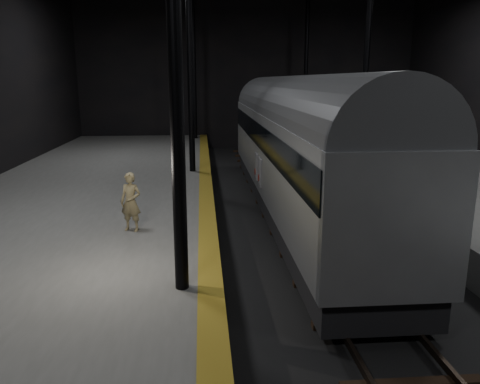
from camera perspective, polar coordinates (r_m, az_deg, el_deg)
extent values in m
plane|color=black|center=(13.82, 9.83, -7.59)|extent=(44.00, 44.00, 0.00)
cube|color=#585855|center=(13.86, -21.89, -6.14)|extent=(9.00, 43.80, 1.00)
cube|color=#8C6019|center=(13.07, -3.96, -3.99)|extent=(0.50, 43.80, 0.01)
cube|color=#3F3328|center=(13.60, 6.90, -7.07)|extent=(0.08, 43.00, 0.14)
cube|color=#3F3328|center=(13.95, 12.74, -6.78)|extent=(0.08, 43.00, 0.14)
cube|color=black|center=(13.80, 9.84, -7.36)|extent=(2.40, 42.00, 0.12)
cylinder|color=black|center=(8.54, -8.08, 20.60)|extent=(0.26, 0.26, 10.00)
cylinder|color=black|center=(20.50, -6.13, 16.43)|extent=(0.26, 0.26, 10.00)
cylinder|color=black|center=(21.71, 15.20, 15.89)|extent=(0.26, 0.26, 10.00)
cylinder|color=black|center=(32.48, -5.64, 15.34)|extent=(0.26, 0.26, 10.00)
cylinder|color=black|center=(33.26, 8.06, 15.23)|extent=(0.26, 0.26, 10.00)
cube|color=#A9ACB1|center=(17.27, 6.64, 4.89)|extent=(2.69, 18.56, 2.78)
cube|color=black|center=(17.61, 6.49, -0.73)|extent=(2.46, 18.19, 0.79)
cube|color=black|center=(17.18, 6.70, 7.03)|extent=(2.75, 18.28, 0.84)
cylinder|color=slate|center=(17.12, 6.77, 9.50)|extent=(2.64, 18.38, 2.64)
cube|color=black|center=(11.74, 12.58, -10.16)|extent=(1.67, 2.04, 0.32)
cube|color=black|center=(23.94, 3.50, 2.28)|extent=(1.67, 2.04, 0.32)
cube|color=silver|center=(16.24, 2.45, 2.43)|extent=(0.04, 0.70, 0.97)
cube|color=silver|center=(17.33, 2.00, 3.13)|extent=(0.04, 0.70, 0.97)
cylinder|color=maroon|center=(16.45, 2.30, 1.75)|extent=(0.03, 0.24, 0.24)
cylinder|color=maroon|center=(17.53, 1.87, 2.49)|extent=(0.03, 0.24, 0.24)
imported|color=#928359|center=(12.68, -13.17, -1.19)|extent=(0.67, 0.54, 1.57)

